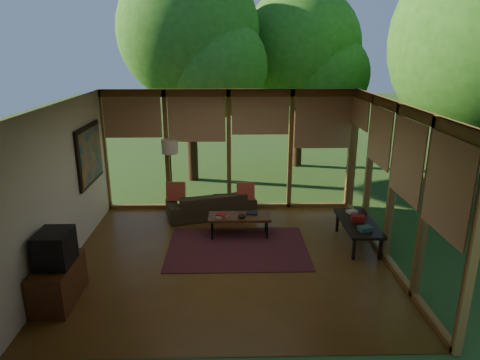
{
  "coord_description": "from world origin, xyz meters",
  "views": [
    {
      "loc": [
        0.03,
        -6.76,
        3.56
      ],
      "look_at": [
        0.21,
        0.7,
        1.23
      ],
      "focal_mm": 32.0,
      "sensor_mm": 36.0,
      "label": 1
    }
  ],
  "objects_px": {
    "coffee_table": "(239,217)",
    "side_console": "(358,224)",
    "sofa": "(211,204)",
    "television": "(55,248)",
    "floor_lamp": "(170,151)",
    "media_cabinet": "(58,283)"
  },
  "relations": [
    {
      "from": "floor_lamp",
      "to": "coffee_table",
      "type": "relative_size",
      "value": 1.38
    },
    {
      "from": "sofa",
      "to": "television",
      "type": "relative_size",
      "value": 3.43
    },
    {
      "from": "television",
      "to": "floor_lamp",
      "type": "height_order",
      "value": "floor_lamp"
    },
    {
      "from": "sofa",
      "to": "floor_lamp",
      "type": "xyz_separation_m",
      "value": [
        -0.88,
        0.29,
        1.13
      ]
    },
    {
      "from": "sofa",
      "to": "floor_lamp",
      "type": "height_order",
      "value": "floor_lamp"
    },
    {
      "from": "sofa",
      "to": "television",
      "type": "distance_m",
      "value": 3.88
    },
    {
      "from": "floor_lamp",
      "to": "side_console",
      "type": "distance_m",
      "value": 4.2
    },
    {
      "from": "media_cabinet",
      "to": "floor_lamp",
      "type": "height_order",
      "value": "floor_lamp"
    },
    {
      "from": "sofa",
      "to": "coffee_table",
      "type": "height_order",
      "value": "sofa"
    },
    {
      "from": "media_cabinet",
      "to": "television",
      "type": "xyz_separation_m",
      "value": [
        0.02,
        0.0,
        0.55
      ]
    },
    {
      "from": "coffee_table",
      "to": "media_cabinet",
      "type": "bearing_deg",
      "value": -140.55
    },
    {
      "from": "floor_lamp",
      "to": "side_console",
      "type": "xyz_separation_m",
      "value": [
        3.68,
        -1.77,
        -1.0
      ]
    },
    {
      "from": "sofa",
      "to": "side_console",
      "type": "height_order",
      "value": "sofa"
    },
    {
      "from": "sofa",
      "to": "television",
      "type": "xyz_separation_m",
      "value": [
        -2.05,
        -3.25,
        0.57
      ]
    },
    {
      "from": "sofa",
      "to": "floor_lamp",
      "type": "bearing_deg",
      "value": -34.44
    },
    {
      "from": "media_cabinet",
      "to": "coffee_table",
      "type": "relative_size",
      "value": 0.83
    },
    {
      "from": "sofa",
      "to": "television",
      "type": "bearing_deg",
      "value": 41.65
    },
    {
      "from": "media_cabinet",
      "to": "side_console",
      "type": "xyz_separation_m",
      "value": [
        4.87,
        1.77,
        0.11
      ]
    },
    {
      "from": "sofa",
      "to": "media_cabinet",
      "type": "bearing_deg",
      "value": 41.4
    },
    {
      "from": "media_cabinet",
      "to": "floor_lamp",
      "type": "relative_size",
      "value": 0.61
    },
    {
      "from": "media_cabinet",
      "to": "coffee_table",
      "type": "height_order",
      "value": "media_cabinet"
    },
    {
      "from": "coffee_table",
      "to": "side_console",
      "type": "bearing_deg",
      "value": -11.02
    }
  ]
}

